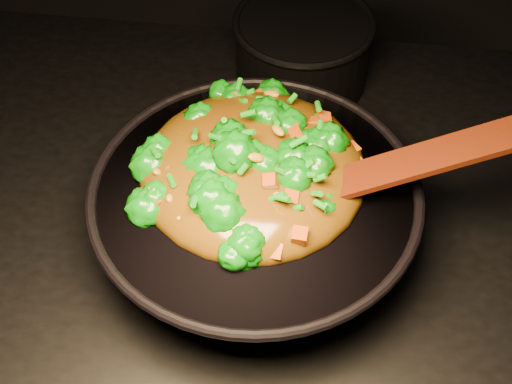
# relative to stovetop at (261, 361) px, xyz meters

# --- Properties ---
(stovetop) EXTENTS (1.20, 0.90, 0.90)m
(stovetop) POSITION_rel_stovetop_xyz_m (0.00, 0.00, 0.00)
(stovetop) COLOR black
(stovetop) RESTS_ON ground
(wok) EXTENTS (0.53, 0.53, 0.12)m
(wok) POSITION_rel_stovetop_xyz_m (-0.01, -0.05, 0.51)
(wok) COLOR black
(wok) RESTS_ON stovetop
(stir_fry) EXTENTS (0.31, 0.31, 0.10)m
(stir_fry) POSITION_rel_stovetop_xyz_m (-0.01, -0.02, 0.62)
(stir_fry) COLOR #0D7408
(stir_fry) RESTS_ON wok
(spatula) EXTENTS (0.31, 0.10, 0.13)m
(spatula) POSITION_rel_stovetop_xyz_m (0.17, -0.03, 0.63)
(spatula) COLOR #391506
(spatula) RESTS_ON wok
(back_pot) EXTENTS (0.26, 0.26, 0.13)m
(back_pot) POSITION_rel_stovetop_xyz_m (0.03, 0.32, 0.51)
(back_pot) COLOR black
(back_pot) RESTS_ON stovetop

